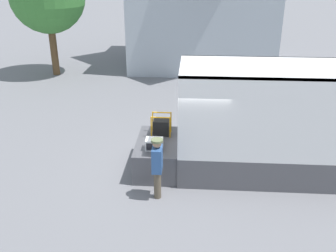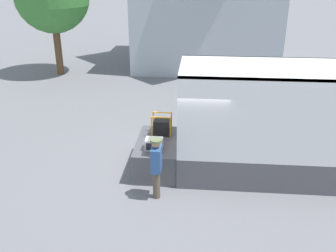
{
  "view_description": "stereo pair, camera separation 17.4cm",
  "coord_description": "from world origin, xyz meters",
  "px_view_note": "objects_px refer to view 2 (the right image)",
  "views": [
    {
      "loc": [
        0.34,
        -9.42,
        5.4
      ],
      "look_at": [
        -0.3,
        -0.2,
        1.39
      ],
      "focal_mm": 40.0,
      "sensor_mm": 36.0,
      "label": 1
    },
    {
      "loc": [
        0.52,
        -9.4,
        5.4
      ],
      "look_at": [
        -0.3,
        -0.2,
        1.39
      ],
      "focal_mm": 40.0,
      "sensor_mm": 36.0,
      "label": 2
    }
  ],
  "objects_px": {
    "box_truck": "(331,144)",
    "worker_person": "(156,163)",
    "microwave": "(154,144)",
    "portable_generator": "(162,127)"
  },
  "relations": [
    {
      "from": "box_truck",
      "to": "worker_person",
      "type": "distance_m",
      "value": 4.81
    },
    {
      "from": "box_truck",
      "to": "worker_person",
      "type": "height_order",
      "value": "box_truck"
    },
    {
      "from": "box_truck",
      "to": "microwave",
      "type": "relative_size",
      "value": 15.28
    },
    {
      "from": "box_truck",
      "to": "portable_generator",
      "type": "height_order",
      "value": "box_truck"
    },
    {
      "from": "worker_person",
      "to": "microwave",
      "type": "bearing_deg",
      "value": 99.94
    },
    {
      "from": "box_truck",
      "to": "worker_person",
      "type": "bearing_deg",
      "value": -161.56
    },
    {
      "from": "microwave",
      "to": "portable_generator",
      "type": "relative_size",
      "value": 0.73
    },
    {
      "from": "portable_generator",
      "to": "worker_person",
      "type": "xyz_separation_m",
      "value": [
        0.06,
        -1.96,
        -0.1
      ]
    },
    {
      "from": "portable_generator",
      "to": "microwave",
      "type": "bearing_deg",
      "value": -97.22
    },
    {
      "from": "microwave",
      "to": "box_truck",
      "type": "bearing_deg",
      "value": 6.15
    }
  ]
}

